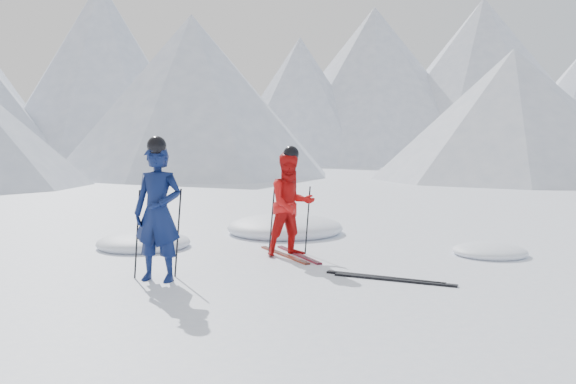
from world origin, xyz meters
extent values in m
plane|color=white|center=(0.00, 0.00, 0.00)|extent=(160.00, 160.00, 0.00)
cone|color=#B2BCD1|center=(-11.51, 40.48, 7.17)|extent=(23.96, 23.96, 14.35)
cone|color=#B2BCD1|center=(-5.08, 51.27, 5.96)|extent=(17.69, 17.69, 11.93)
cone|color=#B2BCD1|center=(4.51, 43.52, 5.42)|extent=(19.63, 19.63, 10.85)
cone|color=#B2BCD1|center=(11.74, 46.25, 7.07)|extent=(23.31, 23.31, 14.15)
cone|color=#B2BCD1|center=(21.49, 44.84, 7.44)|extent=(28.94, 28.94, 14.88)
cone|color=#B2BCD1|center=(12.00, 20.00, 3.25)|extent=(14.00, 14.00, 6.50)
cone|color=#B2BCD1|center=(-4.00, 26.00, 4.50)|extent=(16.00, 16.00, 9.00)
imported|color=#0B1744|center=(-3.44, -0.70, 0.93)|extent=(0.79, 0.66, 1.86)
imported|color=red|center=(-1.42, 0.91, 0.86)|extent=(0.99, 0.87, 1.72)
cylinder|color=black|center=(-3.74, -0.55, 0.62)|extent=(0.12, 0.09, 1.24)
cylinder|color=black|center=(-3.19, -0.45, 0.62)|extent=(0.12, 0.07, 1.24)
cylinder|color=black|center=(-1.72, 1.16, 0.57)|extent=(0.12, 0.09, 1.14)
cylinder|color=black|center=(-1.12, 1.06, 0.57)|extent=(0.12, 0.08, 1.14)
cube|color=black|center=(-1.54, 0.91, 0.01)|extent=(0.65, 1.63, 0.03)
cube|color=black|center=(-1.30, 0.91, 0.01)|extent=(0.54, 1.66, 0.03)
cube|color=black|center=(-0.35, -0.94, 0.01)|extent=(1.46, 1.02, 0.03)
cube|color=black|center=(-0.25, -1.09, 0.01)|extent=(1.49, 0.97, 0.03)
ellipsoid|color=white|center=(-3.97, 2.02, 0.00)|extent=(1.67, 1.67, 0.37)
ellipsoid|color=white|center=(1.90, 0.58, 0.00)|extent=(1.23, 1.23, 0.27)
ellipsoid|color=white|center=(-1.25, 3.40, 0.00)|extent=(2.40, 2.40, 0.53)
camera|label=1|loc=(-2.63, -9.05, 1.90)|focal=38.00mm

